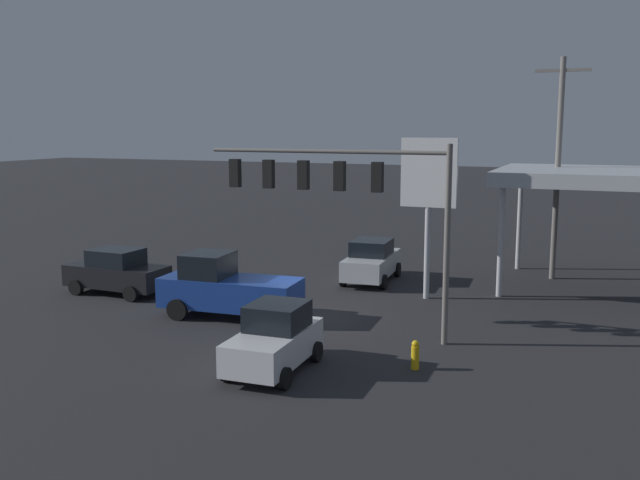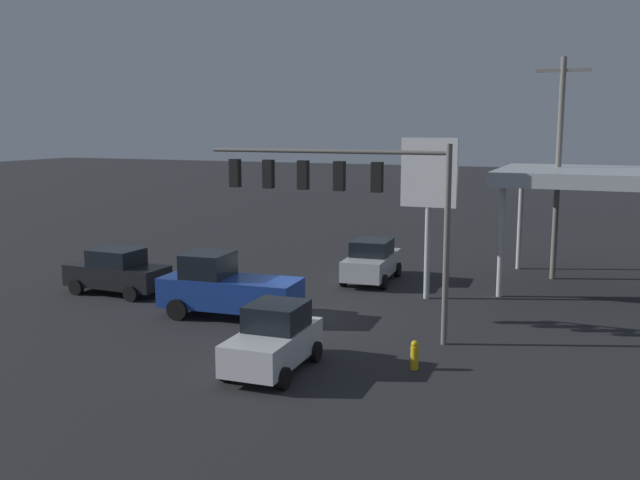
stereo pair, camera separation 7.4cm
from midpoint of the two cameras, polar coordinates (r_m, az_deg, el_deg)
name	(u,v)px [view 2 (the right image)]	position (r m, az deg, el deg)	size (l,w,h in m)	color
ground_plane	(300,318)	(26.68, -1.57, -6.30)	(200.00, 200.00, 0.00)	#262628
traffic_signal_assembly	(339,188)	(24.11, 1.65, 4.21)	(8.63, 0.43, 6.54)	slate
utility_pole	(558,164)	(34.46, 18.59, 5.78)	(2.40, 0.26, 10.14)	slate
gas_station_canopy	(612,178)	(33.07, 22.41, 4.58)	(9.42, 7.53, 5.22)	#B2B7BC
price_sign	(429,182)	(29.25, 8.79, 4.63)	(2.30, 0.27, 6.61)	#B7B7BC
hatchback_crossing	(274,339)	(21.03, -3.61, -7.91)	(2.07, 3.86, 1.97)	silver
pickup_parked	(227,288)	(26.88, -7.41, -3.81)	(5.33, 2.56, 2.40)	navy
sedan_far	(372,261)	(32.78, 4.23, -1.68)	(2.30, 4.52, 1.93)	silver
sedan_waiting	(117,272)	(31.53, -15.86, -2.45)	(4.44, 2.14, 1.93)	black
fire_hydrant	(415,355)	(21.41, 7.67, -9.10)	(0.24, 0.24, 0.88)	gold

